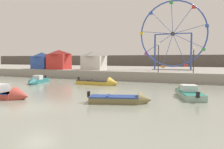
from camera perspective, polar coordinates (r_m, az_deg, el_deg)
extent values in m
plane|color=gray|center=(16.88, -17.73, -7.54)|extent=(240.00, 240.00, 0.00)
cube|color=gray|center=(45.99, 10.16, 0.58)|extent=(110.00, 25.14, 1.38)
cube|color=#564C47|center=(71.17, 15.20, 2.86)|extent=(140.00, 3.00, 4.40)
cube|color=olive|center=(17.43, 0.50, -6.12)|extent=(3.88, 2.50, 0.52)
cube|color=navy|center=(17.40, 0.50, -5.41)|extent=(3.85, 2.51, 0.08)
cone|color=olive|center=(17.40, 8.08, -6.18)|extent=(1.37, 1.58, 1.32)
cube|color=black|center=(17.63, -5.73, -4.82)|extent=(0.27, 0.29, 0.44)
cube|color=navy|center=(17.43, -0.99, -5.16)|extent=(0.54, 1.17, 0.06)
cube|color=teal|center=(33.48, -17.34, -1.51)|extent=(2.53, 4.44, 0.49)
cube|color=#237566|center=(33.46, -17.35, -1.16)|extent=(2.53, 4.41, 0.08)
cone|color=teal|center=(30.99, -19.24, -1.97)|extent=(1.44, 1.48, 1.11)
cube|color=black|center=(35.53, -15.99, -0.61)|extent=(0.29, 0.27, 0.44)
cube|color=silver|center=(32.94, -17.71, -0.68)|extent=(1.31, 1.53, 0.57)
cube|color=#237566|center=(33.95, -17.01, -0.97)|extent=(0.99, 0.48, 0.06)
cube|color=gold|center=(29.97, -4.45, -1.92)|extent=(4.51, 1.66, 0.53)
cube|color=black|center=(29.95, -4.45, -1.49)|extent=(4.46, 1.68, 0.08)
cone|color=gold|center=(28.67, 0.47, -2.17)|extent=(1.26, 1.51, 1.48)
cube|color=black|center=(31.16, -8.18, -1.03)|extent=(0.21, 0.24, 0.44)
cube|color=black|center=(30.22, -5.37, -1.31)|extent=(0.19, 1.33, 0.06)
cube|color=#93BCAD|center=(20.73, 18.62, -4.75)|extent=(2.89, 4.60, 0.50)
cube|color=#237566|center=(20.70, 18.63, -4.17)|extent=(2.89, 4.57, 0.08)
cone|color=#93BCAD|center=(23.38, 17.05, -3.76)|extent=(1.79, 1.61, 1.48)
cube|color=black|center=(18.51, 20.27, -4.68)|extent=(0.29, 0.27, 0.44)
cube|color=silver|center=(21.19, 18.31, -3.15)|extent=(1.60, 1.63, 0.53)
cube|color=#237566|center=(20.17, 18.99, -4.19)|extent=(1.31, 0.58, 0.06)
cone|color=#B24238|center=(20.24, -21.26, -5.00)|extent=(1.44, 1.63, 1.49)
torus|color=#334CA8|center=(41.83, 14.67, 9.62)|extent=(11.41, 0.24, 11.41)
cylinder|color=#38383D|center=(41.83, 14.67, 9.62)|extent=(0.70, 0.50, 0.70)
cylinder|color=#334CA8|center=(41.88, 17.01, 12.68)|extent=(3.38, 0.08, 4.54)
cube|color=red|center=(42.06, 19.40, 15.31)|extent=(0.56, 0.48, 0.44)
cylinder|color=#334CA8|center=(42.24, 14.49, 13.39)|extent=(0.43, 0.08, 5.58)
cube|color=#33934C|center=(42.76, 14.32, 16.70)|extent=(0.56, 0.48, 0.44)
cylinder|color=#334CA8|center=(42.45, 12.09, 12.33)|extent=(3.91, 0.08, 4.10)
cube|color=#3356B7|center=(43.18, 9.55, 14.57)|extent=(0.56, 0.48, 0.44)
cylinder|color=#334CA8|center=(42.42, 10.92, 10.03)|extent=(5.56, 0.08, 0.71)
cube|color=yellow|center=(43.14, 7.27, 10.00)|extent=(0.56, 0.48, 0.44)
cylinder|color=#334CA8|center=(42.15, 11.48, 7.52)|extent=(4.70, 0.08, 3.15)
cube|color=purple|center=(42.65, 8.39, 5.06)|extent=(0.56, 0.48, 0.44)
cylinder|color=#334CA8|center=(41.78, 13.53, 5.97)|extent=(1.66, 0.08, 5.38)
cube|color=orange|center=(41.93, 12.40, 1.93)|extent=(0.56, 0.48, 0.44)
cylinder|color=#334CA8|center=(41.48, 16.13, 6.10)|extent=(2.30, 0.08, 5.15)
cube|color=red|center=(41.31, 17.59, 2.14)|extent=(0.56, 0.48, 0.44)
cylinder|color=#334CA8|center=(41.38, 18.08, 7.89)|extent=(5.04, 0.08, 2.56)
cube|color=#33934C|center=(41.10, 21.52, 5.72)|extent=(0.56, 0.48, 0.44)
cylinder|color=#334CA8|center=(41.54, 18.44, 10.50)|extent=(5.45, 0.08, 1.39)
cube|color=#3356B7|center=(41.40, 22.26, 10.96)|extent=(0.56, 0.48, 0.44)
cylinder|color=#334CA8|center=(42.25, 10.46, 5.42)|extent=(0.28, 0.28, 6.19)
cylinder|color=#334CA8|center=(41.23, 18.82, 5.32)|extent=(0.28, 0.28, 6.19)
cylinder|color=#334CA8|center=(41.83, 14.67, 9.62)|extent=(6.14, 0.18, 0.18)
cube|color=#4C4C51|center=(41.65, 14.52, 1.19)|extent=(6.94, 1.20, 0.08)
cube|color=red|center=(43.46, -12.87, 3.07)|extent=(3.69, 2.90, 2.74)
pyramid|color=maroon|center=(43.47, -12.90, 5.38)|extent=(4.06, 3.19, 0.80)
cube|color=silver|center=(40.65, -4.48, 2.87)|extent=(3.77, 2.87, 2.39)
pyramid|color=gray|center=(40.66, -4.49, 5.09)|extent=(4.15, 3.15, 0.80)
cube|color=#3356B7|center=(46.28, -16.83, 2.80)|extent=(3.40, 2.55, 2.34)
pyramid|color=navy|center=(46.28, -16.87, 4.72)|extent=(3.74, 2.81, 0.80)
cylinder|color=#2D2D33|center=(33.45, 11.29, 3.80)|extent=(0.12, 0.12, 3.81)
sphere|color=#F2EACC|center=(33.51, 11.34, 7.30)|extent=(0.32, 0.32, 0.32)
cylinder|color=#2D2D33|center=(33.04, 19.34, 3.05)|extent=(0.12, 0.12, 3.11)
sphere|color=#F2EACC|center=(33.07, 19.41, 5.99)|extent=(0.32, 0.32, 0.32)
sphere|color=orange|center=(24.15, 15.69, -3.57)|extent=(0.44, 0.44, 0.44)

